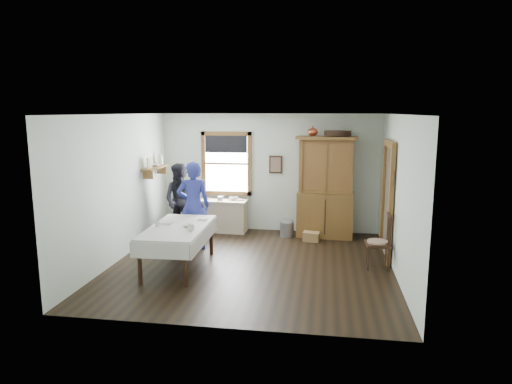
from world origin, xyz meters
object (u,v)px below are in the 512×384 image
pail (287,229)px  woman_blue (194,209)px  work_counter (219,215)px  wicker_basket (311,237)px  dining_table (179,247)px  spindle_chair (378,241)px  china_hutch (326,187)px  figure_dark (181,203)px

pail → woman_blue: bearing=-145.8°
work_counter → wicker_basket: 2.22m
dining_table → spindle_chair: bearing=8.4°
work_counter → spindle_chair: (3.35, -2.05, 0.12)m
woman_blue → dining_table: bearing=77.1°
wicker_basket → china_hutch: bearing=57.4°
wicker_basket → dining_table: bearing=-137.8°
spindle_chair → work_counter: bearing=144.7°
figure_dark → woman_blue: bearing=-53.5°
dining_table → work_counter: bearing=87.1°
woman_blue → figure_dark: 0.96m
china_hutch → pail: size_ratio=6.75×
work_counter → woman_blue: size_ratio=0.79×
spindle_chair → woman_blue: woman_blue is taller
work_counter → dining_table: (-0.13, -2.57, 0.01)m
pail → woman_blue: size_ratio=0.20×
work_counter → figure_dark: size_ratio=0.86×
work_counter → wicker_basket: bearing=-11.1°
pail → wicker_basket: size_ratio=0.97×
work_counter → woman_blue: (-0.19, -1.42, 0.45)m
pail → figure_dark: (-2.29, -0.40, 0.59)m
china_hutch → woman_blue: 2.95m
work_counter → dining_table: size_ratio=0.68×
spindle_chair → woman_blue: (-3.54, 0.64, 0.33)m
pail → woman_blue: 2.25m
china_hutch → work_counter: bearing=-178.6°
work_counter → spindle_chair: 3.93m
dining_table → pail: (1.72, 2.36, -0.22)m
spindle_chair → pail: (-1.76, 1.84, -0.33)m
dining_table → figure_dark: bearing=106.3°
china_hutch → figure_dark: bearing=-167.1°
pail → work_counter: bearing=172.5°
figure_dark → work_counter: bearing=44.8°
china_hutch → wicker_basket: bearing=-119.4°
dining_table → spindle_chair: (3.48, 0.52, 0.12)m
spindle_chair → wicker_basket: bearing=124.4°
work_counter → figure_dark: bearing=-136.8°
spindle_chair → pail: 2.57m
china_hutch → woman_blue: size_ratio=1.35×
woman_blue → wicker_basket: bearing=-174.6°
china_hutch → wicker_basket: 1.14m
china_hutch → woman_blue: china_hutch is taller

